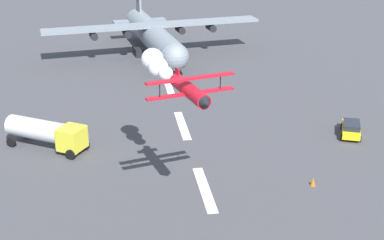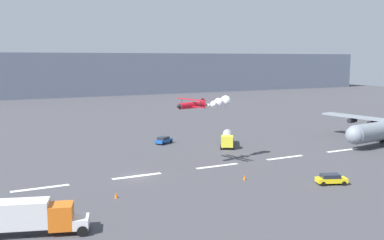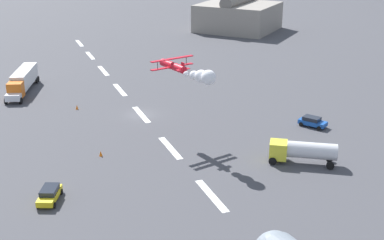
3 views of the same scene
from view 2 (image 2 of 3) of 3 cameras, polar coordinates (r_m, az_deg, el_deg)
ground_plane at (r=71.03m, az=-6.97°, el=-7.06°), size 440.00×440.00×0.00m
runway_stripe_3 at (r=67.65m, az=-18.65°, el=-8.18°), size 8.00×0.90×0.01m
runway_stripe_4 at (r=71.03m, az=-6.97°, el=-7.06°), size 8.00×0.90×0.01m
runway_stripe_5 at (r=77.01m, az=3.22°, el=-5.84°), size 8.00×0.90×0.01m
runway_stripe_6 at (r=85.05m, az=11.68°, el=-4.68°), size 8.00×0.90×0.01m
runway_stripe_7 at (r=94.63m, az=18.54°, el=-3.66°), size 8.00×0.90×0.01m
mountain_ridge_distant at (r=220.39m, az=-21.09°, el=5.27°), size 396.00×16.00×20.65m
stunt_biplane_red at (r=78.01m, az=2.42°, el=2.16°), size 12.13×6.67×2.04m
semi_truck_orange at (r=50.68m, az=-22.13°, el=-11.24°), size 14.84×7.16×3.70m
fuel_tanker_truck at (r=93.81m, az=4.49°, el=-2.29°), size 6.62×8.42×2.90m
followme_car_yellow at (r=68.95m, az=17.20°, el=-7.12°), size 4.71×3.32×1.52m
airport_staff_sedan at (r=96.62m, az=-3.60°, el=-2.54°), size 4.42×3.72×1.52m
traffic_cone_near at (r=60.60m, az=-9.59°, el=-9.38°), size 0.44×0.44×0.75m
traffic_cone_far at (r=68.80m, az=6.68°, el=-7.23°), size 0.44×0.44×0.75m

